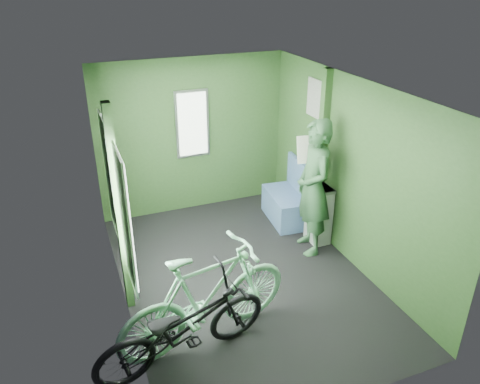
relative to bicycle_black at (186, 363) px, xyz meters
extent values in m
plane|color=black|center=(1.02, 1.08, 0.00)|extent=(4.00, 4.00, 0.00)
cube|color=silver|center=(1.02, 1.08, 2.30)|extent=(2.80, 4.00, 0.02)
cube|color=#2C4D24|center=(1.02, 3.08, 1.15)|extent=(2.80, 0.02, 2.30)
cube|color=#2C4D24|center=(1.02, -0.92, 1.15)|extent=(2.80, 0.02, 2.30)
cube|color=#2C4D24|center=(-0.38, 1.08, 1.15)|extent=(0.02, 4.00, 2.30)
cube|color=#2C4D24|center=(2.42, 1.08, 1.15)|extent=(0.02, 4.00, 2.30)
cube|color=#2C4D24|center=(-0.34, 1.08, 1.15)|extent=(0.08, 0.12, 2.30)
cube|color=silver|center=(-0.33, 0.53, 1.35)|extent=(0.02, 0.56, 1.34)
cube|color=silver|center=(-0.33, 1.63, 1.35)|extent=(0.02, 0.56, 1.34)
cube|color=white|center=(-0.32, 0.53, 1.88)|extent=(0.00, 0.12, 0.12)
cube|color=white|center=(-0.32, 1.63, 1.88)|extent=(0.00, 0.12, 0.12)
cylinder|color=silver|center=(-0.27, 1.08, 1.10)|extent=(0.03, 0.40, 0.03)
cube|color=#2C4D24|center=(2.37, 1.68, 1.15)|extent=(0.10, 0.10, 2.30)
cube|color=white|center=(2.40, 1.98, 1.85)|extent=(0.02, 0.40, 0.50)
cube|color=silver|center=(1.02, 3.04, 1.35)|extent=(0.50, 0.02, 1.00)
imported|color=black|center=(0.00, 0.00, 0.00)|extent=(1.83, 1.05, 1.00)
imported|color=#91E2B8|center=(0.29, 0.20, 0.00)|extent=(1.93, 0.97, 1.15)
imported|color=#2E5535|center=(2.08, 1.34, 0.89)|extent=(0.53, 0.71, 1.79)
cube|color=silver|center=(2.13, 1.64, 1.30)|extent=(0.28, 0.15, 0.35)
cube|color=gray|center=(2.28, 1.48, 0.40)|extent=(0.24, 0.33, 0.81)
cube|color=#33476B|center=(2.14, 2.17, 0.21)|extent=(0.55, 0.89, 0.42)
cube|color=#33476B|center=(2.35, 2.17, 0.66)|extent=(0.14, 0.85, 0.47)
camera|label=1|loc=(-0.74, -3.26, 3.41)|focal=35.00mm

